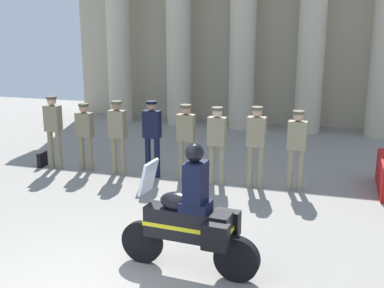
{
  "coord_description": "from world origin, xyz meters",
  "views": [
    {
      "loc": [
        3.01,
        -4.99,
        3.53
      ],
      "look_at": [
        0.64,
        3.08,
        1.36
      ],
      "focal_mm": 46.12,
      "sensor_mm": 36.0,
      "label": 1
    }
  ],
  "objects_px": {
    "officer_in_row_6": "(256,141)",
    "motorcycle_with_rider": "(192,220)",
    "officer_in_row_3": "(152,133)",
    "officer_in_row_7": "(297,144)",
    "officer_in_row_0": "(53,126)",
    "briefcase_on_ground": "(42,159)",
    "officer_in_row_2": "(118,132)",
    "officer_in_row_5": "(217,139)",
    "officer_in_row_1": "(85,131)",
    "officer_in_row_4": "(186,136)"
  },
  "relations": [
    {
      "from": "officer_in_row_6",
      "to": "motorcycle_with_rider",
      "type": "height_order",
      "value": "motorcycle_with_rider"
    },
    {
      "from": "officer_in_row_3",
      "to": "officer_in_row_7",
      "type": "xyz_separation_m",
      "value": [
        3.18,
        0.01,
        -0.03
      ]
    },
    {
      "from": "officer_in_row_0",
      "to": "briefcase_on_ground",
      "type": "distance_m",
      "value": 0.94
    },
    {
      "from": "officer_in_row_2",
      "to": "officer_in_row_0",
      "type": "bearing_deg",
      "value": 1.7
    },
    {
      "from": "officer_in_row_5",
      "to": "officer_in_row_7",
      "type": "xyz_separation_m",
      "value": [
        1.67,
        0.11,
        -0.01
      ]
    },
    {
      "from": "officer_in_row_0",
      "to": "officer_in_row_1",
      "type": "relative_size",
      "value": 1.09
    },
    {
      "from": "officer_in_row_1",
      "to": "officer_in_row_6",
      "type": "distance_m",
      "value": 4.04
    },
    {
      "from": "officer_in_row_7",
      "to": "officer_in_row_2",
      "type": "bearing_deg",
      "value": 3.08
    },
    {
      "from": "officer_in_row_0",
      "to": "officer_in_row_1",
      "type": "xyz_separation_m",
      "value": [
        0.78,
        0.08,
        -0.09
      ]
    },
    {
      "from": "officer_in_row_1",
      "to": "officer_in_row_6",
      "type": "relative_size",
      "value": 0.92
    },
    {
      "from": "motorcycle_with_rider",
      "to": "officer_in_row_3",
      "type": "bearing_deg",
      "value": -56.73
    },
    {
      "from": "officer_in_row_5",
      "to": "officer_in_row_6",
      "type": "xyz_separation_m",
      "value": [
        0.84,
        0.03,
        0.03
      ]
    },
    {
      "from": "officer_in_row_7",
      "to": "motorcycle_with_rider",
      "type": "distance_m",
      "value": 4.07
    },
    {
      "from": "officer_in_row_0",
      "to": "officer_in_row_6",
      "type": "bearing_deg",
      "value": -178.2
    },
    {
      "from": "officer_in_row_3",
      "to": "motorcycle_with_rider",
      "type": "distance_m",
      "value": 4.43
    },
    {
      "from": "officer_in_row_2",
      "to": "officer_in_row_7",
      "type": "bearing_deg",
      "value": -176.92
    },
    {
      "from": "officer_in_row_3",
      "to": "motorcycle_with_rider",
      "type": "xyz_separation_m",
      "value": [
        2.08,
        -3.9,
        -0.24
      ]
    },
    {
      "from": "officer_in_row_0",
      "to": "officer_in_row_1",
      "type": "height_order",
      "value": "officer_in_row_0"
    },
    {
      "from": "officer_in_row_0",
      "to": "officer_in_row_1",
      "type": "distance_m",
      "value": 0.79
    },
    {
      "from": "officer_in_row_0",
      "to": "officer_in_row_2",
      "type": "distance_m",
      "value": 1.66
    },
    {
      "from": "officer_in_row_3",
      "to": "officer_in_row_5",
      "type": "distance_m",
      "value": 1.52
    },
    {
      "from": "briefcase_on_ground",
      "to": "officer_in_row_3",
      "type": "bearing_deg",
      "value": 0.05
    },
    {
      "from": "officer_in_row_0",
      "to": "officer_in_row_2",
      "type": "relative_size",
      "value": 1.02
    },
    {
      "from": "officer_in_row_2",
      "to": "officer_in_row_7",
      "type": "distance_m",
      "value": 4.0
    },
    {
      "from": "motorcycle_with_rider",
      "to": "briefcase_on_ground",
      "type": "bearing_deg",
      "value": -33.03
    },
    {
      "from": "officer_in_row_0",
      "to": "officer_in_row_3",
      "type": "bearing_deg",
      "value": -176.87
    },
    {
      "from": "officer_in_row_2",
      "to": "officer_in_row_3",
      "type": "relative_size",
      "value": 0.98
    },
    {
      "from": "officer_in_row_2",
      "to": "briefcase_on_ground",
      "type": "xyz_separation_m",
      "value": [
        -2.06,
        0.05,
        -0.84
      ]
    },
    {
      "from": "officer_in_row_3",
      "to": "officer_in_row_5",
      "type": "xyz_separation_m",
      "value": [
        1.51,
        -0.1,
        -0.03
      ]
    },
    {
      "from": "officer_in_row_1",
      "to": "officer_in_row_5",
      "type": "height_order",
      "value": "officer_in_row_5"
    },
    {
      "from": "motorcycle_with_rider",
      "to": "officer_in_row_4",
      "type": "bearing_deg",
      "value": -66.53
    },
    {
      "from": "officer_in_row_2",
      "to": "motorcycle_with_rider",
      "type": "height_order",
      "value": "motorcycle_with_rider"
    },
    {
      "from": "officer_in_row_7",
      "to": "briefcase_on_ground",
      "type": "distance_m",
      "value": 6.11
    },
    {
      "from": "officer_in_row_2",
      "to": "officer_in_row_7",
      "type": "height_order",
      "value": "officer_in_row_2"
    },
    {
      "from": "officer_in_row_1",
      "to": "motorcycle_with_rider",
      "type": "xyz_separation_m",
      "value": [
        3.77,
        -3.93,
        -0.15
      ]
    },
    {
      "from": "officer_in_row_1",
      "to": "officer_in_row_6",
      "type": "bearing_deg",
      "value": -179.37
    },
    {
      "from": "officer_in_row_2",
      "to": "officer_in_row_4",
      "type": "bearing_deg",
      "value": -176.73
    },
    {
      "from": "officer_in_row_4",
      "to": "officer_in_row_7",
      "type": "relative_size",
      "value": 1.01
    },
    {
      "from": "officer_in_row_1",
      "to": "officer_in_row_7",
      "type": "bearing_deg",
      "value": -178.15
    },
    {
      "from": "officer_in_row_1",
      "to": "officer_in_row_4",
      "type": "bearing_deg",
      "value": -179.21
    },
    {
      "from": "officer_in_row_4",
      "to": "briefcase_on_ground",
      "type": "distance_m",
      "value": 3.76
    },
    {
      "from": "officer_in_row_4",
      "to": "officer_in_row_2",
      "type": "bearing_deg",
      "value": 3.27
    },
    {
      "from": "officer_in_row_0",
      "to": "briefcase_on_ground",
      "type": "relative_size",
      "value": 4.85
    },
    {
      "from": "officer_in_row_1",
      "to": "officer_in_row_7",
      "type": "relative_size",
      "value": 0.95
    },
    {
      "from": "motorcycle_with_rider",
      "to": "briefcase_on_ground",
      "type": "distance_m",
      "value": 6.33
    },
    {
      "from": "officer_in_row_4",
      "to": "officer_in_row_6",
      "type": "relative_size",
      "value": 0.98
    },
    {
      "from": "officer_in_row_3",
      "to": "officer_in_row_5",
      "type": "height_order",
      "value": "officer_in_row_3"
    },
    {
      "from": "officer_in_row_6",
      "to": "officer_in_row_5",
      "type": "bearing_deg",
      "value": 4.11
    },
    {
      "from": "officer_in_row_6",
      "to": "motorcycle_with_rider",
      "type": "relative_size",
      "value": 0.84
    },
    {
      "from": "officer_in_row_6",
      "to": "briefcase_on_ground",
      "type": "distance_m",
      "value": 5.29
    }
  ]
}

